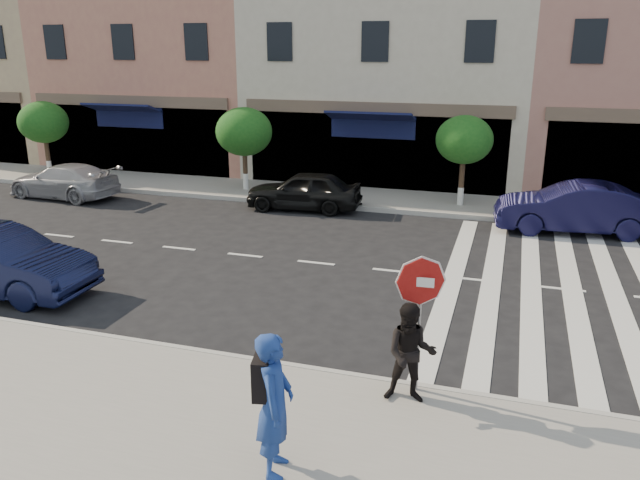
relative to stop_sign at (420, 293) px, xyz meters
The scene contains 14 objects.
ground 4.27m from the stop_sign, 154.46° to the left, with size 120.00×120.00×0.00m, color black.
sidewalk_near 4.42m from the stop_sign, 149.20° to the right, with size 60.00×4.50×0.15m, color gray.
sidewalk_far 13.25m from the stop_sign, 105.41° to the left, with size 60.00×3.00×0.15m, color gray.
building_west_mid 24.20m from the stop_sign, 127.82° to the left, with size 10.00×9.00×14.00m, color tan.
building_centre 19.45m from the stop_sign, 102.07° to the left, with size 11.00×9.00×11.00m, color beige.
street_tree_wa 21.49m from the stop_sign, 144.52° to the left, with size 2.00×2.00×3.05m.
street_tree_wb 15.09m from the stop_sign, 124.26° to the left, with size 2.10×2.10×3.06m.
street_tree_c 12.49m from the stop_sign, 92.26° to the left, with size 1.90×1.90×3.04m.
stop_sign is the anchor object (origin of this frame).
photographer 2.94m from the stop_sign, 119.19° to the right, with size 0.70×0.46×1.93m, color navy.
walker 0.92m from the stop_sign, 98.28° to the right, with size 0.77×0.60×1.59m, color black.
car_far_left 17.56m from the stop_sign, 146.14° to the left, with size 1.74×4.29×1.25m, color #9E9DA3.
car_far_mid 12.18m from the stop_sign, 117.37° to the left, with size 1.57×3.89×1.33m, color black.
car_far_right 11.10m from the stop_sign, 74.21° to the left, with size 1.59×4.56×1.50m, color black.
Camera 1 is at (4.69, -10.47, 5.39)m, focal length 35.00 mm.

